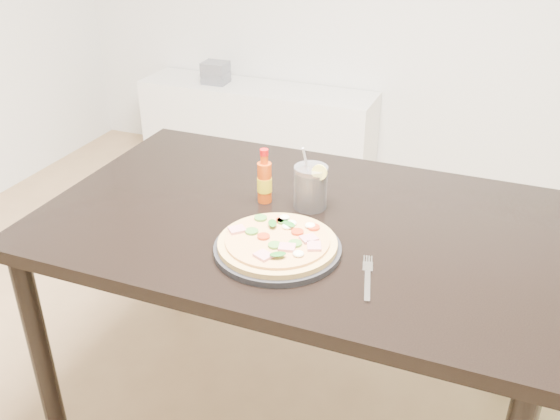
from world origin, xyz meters
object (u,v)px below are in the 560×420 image
at_px(dining_table, 296,242).
at_px(fork, 368,276).
at_px(media_console, 257,128).
at_px(cola_cup, 311,188).
at_px(plate, 277,249).
at_px(hot_sauce_bottle, 265,181).
at_px(pizza, 278,242).

height_order(dining_table, fork, fork).
relative_size(fork, media_console, 0.13).
bearing_deg(fork, cola_cup, 116.48).
xyz_separation_m(dining_table, plate, (0.02, -0.19, 0.09)).
distance_m(plate, fork, 0.24).
height_order(dining_table, hot_sauce_bottle, hot_sauce_bottle).
bearing_deg(pizza, plate, -110.85).
xyz_separation_m(hot_sauce_bottle, cola_cup, (0.13, 0.02, -0.00)).
relative_size(pizza, cola_cup, 1.62).
bearing_deg(fork, media_console, 106.22).
height_order(dining_table, plate, plate).
bearing_deg(hot_sauce_bottle, dining_table, -23.92).
xyz_separation_m(dining_table, cola_cup, (0.02, 0.07, 0.14)).
distance_m(pizza, cola_cup, 0.26).
height_order(hot_sauce_bottle, media_console, hot_sauce_bottle).
relative_size(dining_table, plate, 4.35).
distance_m(dining_table, fork, 0.35).
xyz_separation_m(pizza, fork, (0.24, -0.03, -0.02)).
height_order(plate, cola_cup, cola_cup).
xyz_separation_m(cola_cup, fork, (0.24, -0.28, -0.06)).
distance_m(dining_table, cola_cup, 0.16).
relative_size(dining_table, pizza, 4.66).
height_order(plate, pizza, pizza).
distance_m(dining_table, media_console, 2.05).
distance_m(plate, hot_sauce_bottle, 0.28).
bearing_deg(media_console, plate, -64.71).
bearing_deg(fork, plate, 159.57).
bearing_deg(media_console, cola_cup, -61.58).
bearing_deg(hot_sauce_bottle, cola_cup, 6.95).
height_order(pizza, media_console, pizza).
bearing_deg(media_console, hot_sauce_bottle, -65.35).
bearing_deg(pizza, cola_cup, 90.98).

